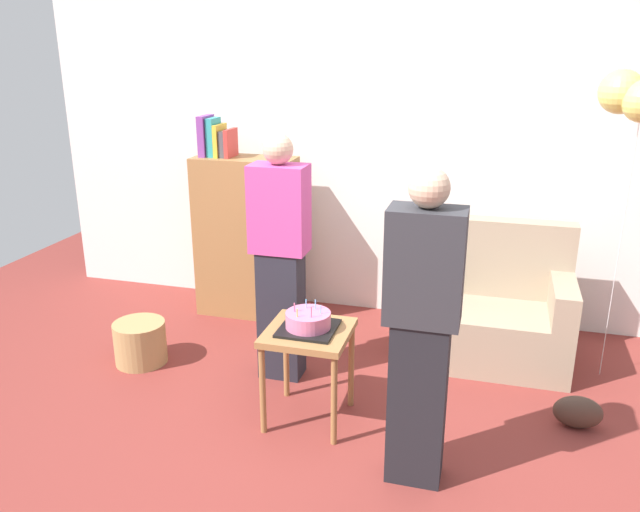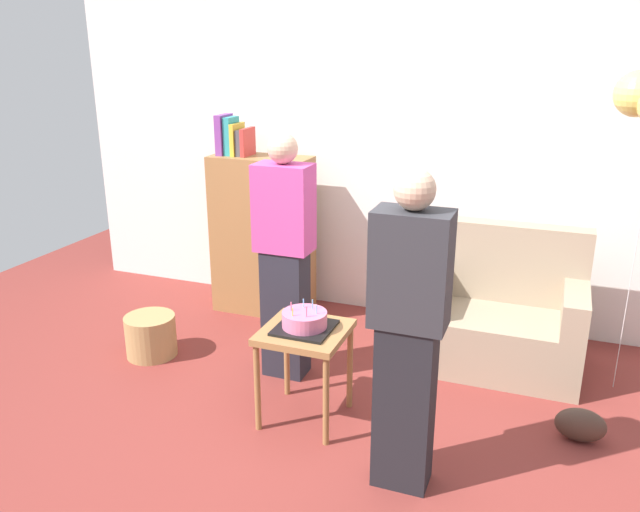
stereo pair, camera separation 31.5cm
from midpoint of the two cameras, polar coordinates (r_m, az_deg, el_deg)
The scene contains 11 objects.
ground_plane at distance 3.71m, azimuth -1.09°, elevation -16.88°, with size 8.00×8.00×0.00m, color maroon.
wall_back at distance 5.08m, azimuth 5.59°, elevation 9.42°, with size 6.00×0.10×2.70m, color silver.
couch at distance 4.65m, azimuth 13.01°, elevation -4.87°, with size 1.10×0.70×0.96m.
bookshelf at distance 5.21m, azimuth -8.36°, elevation 1.89°, with size 0.80×0.36×1.61m.
side_table at distance 3.72m, azimuth -3.50°, elevation -7.86°, with size 0.48×0.48×0.58m.
birthday_cake at distance 3.66m, azimuth -3.55°, elevation -5.92°, with size 0.32×0.32×0.17m.
person_blowing_candles at distance 4.11m, azimuth -5.78°, elevation -0.24°, with size 0.36×0.22×1.63m.
person_holding_cake at distance 3.11m, azimuth 6.18°, elevation -6.69°, with size 0.36×0.22×1.63m.
wicker_basket at distance 4.73m, azimuth -17.66°, elevation -7.42°, with size 0.36×0.36×0.30m, color #A88451.
handbag at distance 4.06m, azimuth 19.98°, elevation -13.04°, with size 0.28×0.14×0.20m, color #473328.
balloon_bunch at distance 4.21m, azimuth 24.16°, elevation 12.90°, with size 0.37×0.35×2.00m.
Camera 1 is at (0.73, -2.94, 2.15)m, focal length 35.77 mm.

